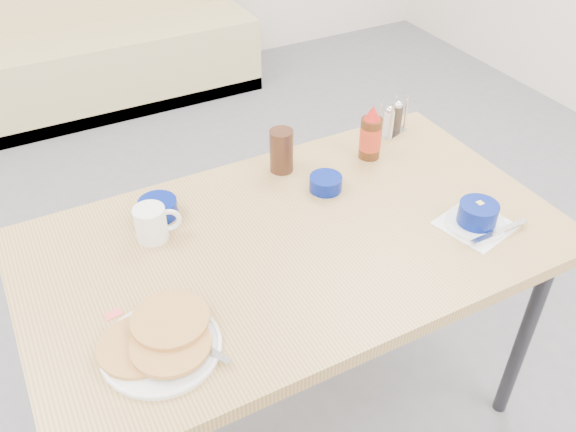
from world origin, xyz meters
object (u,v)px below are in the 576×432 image
amber_tumbler (282,151)px  grits_setting (477,217)px  pancake_plate (161,342)px  creamer_bowl (158,208)px  coffee_mug (152,223)px  butter_bowl (326,183)px  booth_bench (91,46)px  condiment_caddy (392,121)px  dining_table (295,255)px  syrup_bottle (371,135)px

amber_tumbler → grits_setting: bearing=-55.2°
pancake_plate → creamer_bowl: bearing=72.2°
pancake_plate → creamer_bowl: creamer_bowl is taller
coffee_mug → butter_bowl: (0.50, -0.02, -0.03)m
booth_bench → condiment_caddy: 2.32m
dining_table → grits_setting: 0.49m
dining_table → butter_bowl: 0.25m
grits_setting → syrup_bottle: (-0.06, 0.42, 0.05)m
booth_bench → dining_table: (0.00, -2.53, 0.35)m
dining_table → booth_bench: bearing=90.0°
creamer_bowl → amber_tumbler: amber_tumbler is taller
dining_table → coffee_mug: (-0.32, 0.17, 0.11)m
butter_bowl → condiment_caddy: 0.40m
grits_setting → creamer_bowl: 0.86m
creamer_bowl → condiment_caddy: bearing=4.7°
grits_setting → amber_tumbler: 0.59m
pancake_plate → grits_setting: size_ratio=1.16×
creamer_bowl → butter_bowl: bearing=-13.3°
pancake_plate → amber_tumbler: size_ratio=1.94×
condiment_caddy → syrup_bottle: size_ratio=0.71×
creamer_bowl → condiment_caddy: 0.82m
amber_tumbler → condiment_caddy: size_ratio=1.07×
booth_bench → amber_tumbler: bearing=-87.1°
booth_bench → syrup_bottle: booth_bench is taller
coffee_mug → syrup_bottle: syrup_bottle is taller
pancake_plate → condiment_caddy: 1.09m
pancake_plate → coffee_mug: coffee_mug is taller
dining_table → creamer_bowl: creamer_bowl is taller
grits_setting → syrup_bottle: syrup_bottle is taller
grits_setting → syrup_bottle: bearing=98.2°
pancake_plate → coffee_mug: (0.10, 0.36, 0.03)m
coffee_mug → condiment_caddy: (0.86, 0.15, -0.00)m
coffee_mug → creamer_bowl: bearing=64.6°
booth_bench → coffee_mug: 2.43m
pancake_plate → coffee_mug: 0.38m
booth_bench → coffee_mug: bearing=-97.8°
creamer_bowl → syrup_bottle: size_ratio=0.60×
dining_table → grits_setting: size_ratio=6.31×
syrup_bottle → pancake_plate: bearing=-152.5°
booth_bench → coffee_mug: size_ratio=15.76×
coffee_mug → grits_setting: 0.85m
creamer_bowl → grits_setting: bearing=-31.0°
booth_bench → creamer_bowl: 2.33m
condiment_caddy → syrup_bottle: syrup_bottle is taller
creamer_bowl → condiment_caddy: size_ratio=0.85×
grits_setting → butter_bowl: bearing=129.1°
coffee_mug → grits_setting: size_ratio=0.54×
dining_table → grits_setting: grits_setting is taller
condiment_caddy → amber_tumbler: bearing=163.3°
coffee_mug → creamer_bowl: coffee_mug is taller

